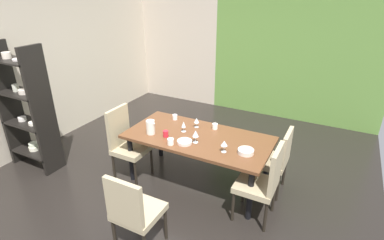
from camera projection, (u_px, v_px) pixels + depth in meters
ground_plane at (172, 184)px, 4.20m from camera, size 5.27×6.26×0.02m
back_panel_interior at (177, 45)px, 6.85m from camera, size 1.96×0.10×2.57m
garden_window_panel at (296, 56)px, 5.74m from camera, size 3.31×0.10×2.57m
left_interior_panel at (30, 72)px, 4.75m from camera, size 0.10×6.26×2.57m
dining_table at (198, 141)px, 3.97m from camera, size 1.91×0.94×0.72m
chair_head_near at (133, 210)px, 2.94m from camera, size 0.44×0.44×0.94m
chair_right_near at (263, 181)px, 3.36m from camera, size 0.44×0.44×0.98m
chair_right_far at (275, 157)px, 3.86m from camera, size 0.44×0.44×0.90m
chair_left_near at (126, 141)px, 4.18m from camera, size 0.44×0.44×1.03m
display_shelf at (26, 109)px, 4.28m from camera, size 0.79×0.34×1.85m
wine_glass_corner at (197, 121)px, 4.15m from camera, size 0.07×0.07×0.14m
wine_glass_near_window at (224, 144)px, 3.52m from camera, size 0.08×0.08×0.15m
wine_glass_left at (196, 134)px, 3.73m from camera, size 0.08×0.08×0.17m
wine_glass_east at (184, 125)px, 4.02m from camera, size 0.06×0.06×0.15m
serving_bowl_south at (185, 142)px, 3.75m from camera, size 0.19×0.19×0.04m
serving_bowl_center at (246, 151)px, 3.53m from camera, size 0.19×0.19×0.05m
cup_near_shelf at (166, 134)px, 3.91m from camera, size 0.07×0.07×0.08m
cup_right at (215, 126)px, 4.12m from camera, size 0.07×0.07×0.08m
cup_front at (171, 142)px, 3.72m from camera, size 0.08×0.08×0.08m
cup_north at (175, 117)px, 4.41m from camera, size 0.07×0.07×0.08m
pitcher_rear at (151, 127)px, 3.97m from camera, size 0.13×0.11×0.19m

